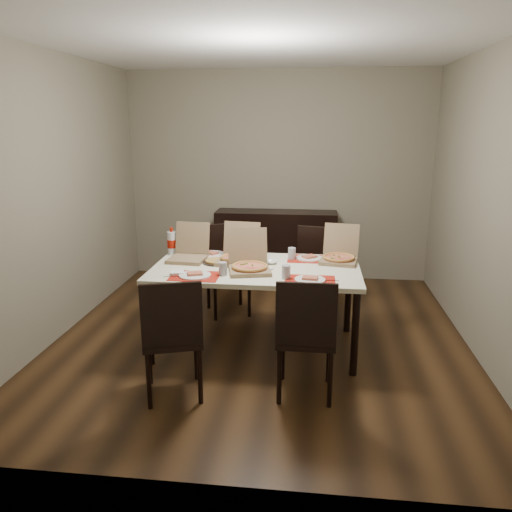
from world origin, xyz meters
name	(u,v)px	position (x,y,z in m)	size (l,w,h in m)	color
ground	(261,339)	(0.00, 0.00, -0.01)	(3.80, 4.00, 0.02)	#3E2713
room_walls	(266,148)	(0.00, 0.43, 1.73)	(3.84, 4.02, 2.62)	gray
sideboard	(276,247)	(0.00, 1.78, 0.45)	(1.50, 0.40, 0.90)	black
dining_table	(256,274)	(-0.02, -0.18, 0.68)	(1.80, 1.00, 0.75)	beige
chair_near_left	(172,334)	(-0.52, -1.13, 0.51)	(0.53, 0.53, 0.93)	black
chair_near_right	(306,333)	(0.43, -1.01, 0.51)	(0.42, 0.42, 0.93)	black
chair_far_left	(226,265)	(-0.44, 0.68, 0.51)	(0.55, 0.55, 0.93)	black
chair_far_right	(314,269)	(0.49, 0.64, 0.51)	(0.50, 0.50, 0.93)	black
setting_near_left	(200,273)	(-0.45, -0.49, 0.77)	(0.51, 0.30, 0.11)	#B0170B
setting_near_right	(303,278)	(0.40, -0.51, 0.77)	(0.46, 0.30, 0.11)	#B0170B
setting_far_left	(215,253)	(-0.46, 0.16, 0.77)	(0.52, 0.30, 0.11)	#B0170B
setting_far_right	(305,257)	(0.39, 0.13, 0.77)	(0.44, 0.30, 0.11)	#B0170B
napkin_loose	(264,269)	(0.06, -0.26, 0.76)	(0.12, 0.11, 0.02)	white
pizza_box_center	(249,265)	(-0.07, -0.30, 0.81)	(0.41, 0.44, 0.34)	#7E6648
pizza_box_right	(339,256)	(0.70, 0.08, 0.80)	(0.37, 0.40, 0.32)	#7E6648
pizza_box_left	(189,253)	(-0.66, -0.01, 0.81)	(0.35, 0.38, 0.32)	#7E6648
pizza_box_extra	(238,256)	(-0.20, -0.04, 0.81)	(0.37, 0.41, 0.34)	#7E6648
faina_plate	(217,262)	(-0.39, -0.10, 0.76)	(0.25, 0.25, 0.03)	black
dip_bowl	(271,262)	(0.10, -0.06, 0.76)	(0.10, 0.10, 0.03)	white
soda_bottle	(172,243)	(-0.87, 0.15, 0.86)	(0.09, 0.09, 0.26)	silver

